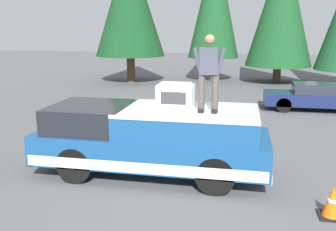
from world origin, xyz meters
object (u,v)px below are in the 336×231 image
Objects in this scene: parked_car_navy at (314,97)px; traffic_cone at (332,203)px; compressor_unit at (176,95)px; pickup_truck at (152,139)px; person_on_truck_bed at (209,71)px.

parked_car_navy reaches higher than traffic_cone.
compressor_unit is 4.02m from traffic_cone.
compressor_unit is 9.46m from parked_car_navy.
pickup_truck is 1.35× the size of parked_car_navy.
person_on_truck_bed is 0.41× the size of parked_car_navy.
person_on_truck_bed reaches higher than pickup_truck.
traffic_cone is (-1.64, -3.28, -1.64)m from compressor_unit.
person_on_truck_bed is 2.73× the size of traffic_cone.
pickup_truck is 8.94× the size of traffic_cone.
pickup_truck is at bearing 69.35° from traffic_cone.
traffic_cone is at bearing -110.65° from pickup_truck.
person_on_truck_bed is at bearing 156.31° from parked_car_navy.
person_on_truck_bed reaches higher than parked_car_navy.
pickup_truck is 2.16m from person_on_truck_bed.
pickup_truck is 9.81m from parked_car_navy.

